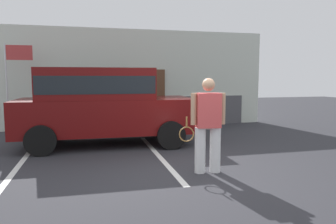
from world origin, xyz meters
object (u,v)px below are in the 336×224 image
Objects in this scene: parked_suv at (103,102)px; tennis_player_man at (208,124)px; potted_plant_by_porch at (206,117)px; flag_pole at (13,72)px.

parked_suv is 3.57m from tennis_player_man.
potted_plant_by_porch is (3.65, 1.77, -0.73)m from parked_suv.
potted_plant_by_porch is at bearing -105.23° from tennis_player_man.
parked_suv is at bearing -154.10° from potted_plant_by_porch.
tennis_player_man is at bearing -58.13° from parked_suv.
potted_plant_by_porch is 6.44m from flag_pole.
tennis_player_man is 0.63× the size of flag_pole.
potted_plant_by_porch is at bearing 27.27° from parked_suv.
tennis_player_man is at bearing -110.87° from potted_plant_by_porch.
potted_plant_by_porch is 0.27× the size of flag_pole.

